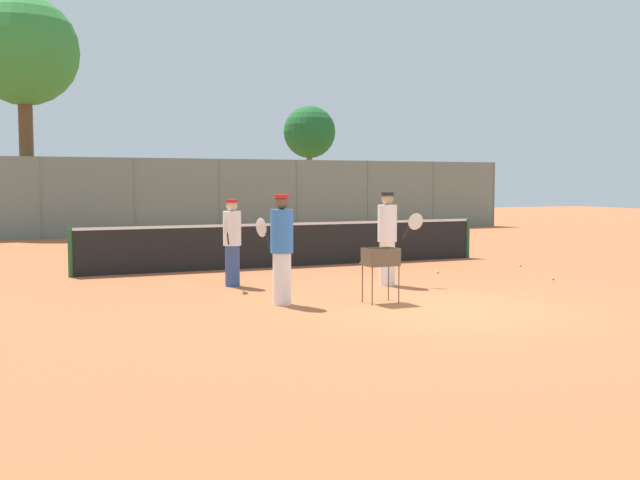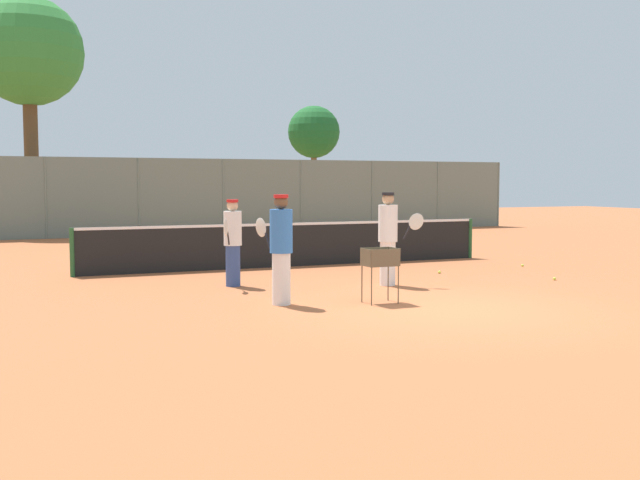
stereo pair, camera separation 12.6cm
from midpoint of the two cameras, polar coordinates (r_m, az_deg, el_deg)
The scene contains 14 objects.
ground_plane at distance 12.34m, azimuth 9.82°, elevation -5.24°, with size 80.00×80.00×0.00m, color #B26038.
tennis_net at distance 18.28m, azimuth -1.85°, elevation -0.28°, with size 10.42×0.10×1.07m.
back_fence at distance 29.65m, azimuth -10.36°, elevation 3.26°, with size 30.05×0.08×2.99m.
tree_1 at distance 37.07m, azimuth -0.37°, elevation 8.16°, with size 2.56×2.56×5.80m.
tree_2 at distance 32.54m, azimuth -21.22°, elevation 13.11°, with size 4.29×4.29×9.38m.
player_white_outfit at distance 14.95m, azimuth 5.46°, elevation 0.21°, with size 0.86×0.58×1.86m.
player_red_cap at distance 14.85m, azimuth -6.43°, elevation -0.10°, with size 0.56×0.82×1.72m.
player_yellow_shirt at distance 12.54m, azimuth -2.71°, elevation -0.59°, with size 0.45×0.91×1.85m.
ball_cart at distance 12.76m, azimuth 4.86°, elevation -1.65°, with size 0.56×0.41×0.94m.
tennis_ball_0 at distance 18.76m, azimuth 3.43°, elevation -1.78°, with size 0.07×0.07×0.07m, color #D1E54C.
tennis_ball_1 at distance 16.52m, azimuth 17.65°, elevation -2.82°, with size 0.07×0.07×0.07m, color #D1E54C.
tennis_ball_2 at distance 18.93m, azimuth 15.36°, elevation -1.88°, with size 0.07×0.07×0.07m, color #D1E54C.
tennis_ball_3 at distance 17.12m, azimuth 9.30°, elevation -2.43°, with size 0.07×0.07×0.07m, color #D1E54C.
parked_car at distance 32.08m, azimuth -14.17°, elevation 1.79°, with size 4.20×1.70×1.60m.
Camera 2 is at (-6.62, -10.20, 2.06)m, focal length 42.00 mm.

